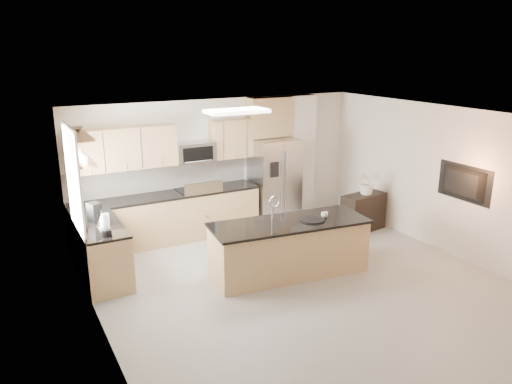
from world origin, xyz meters
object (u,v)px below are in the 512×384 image
microwave (194,153)px  flower_vase (368,176)px  blender (106,226)px  television (461,183)px  island (289,247)px  platter (312,220)px  coffee_maker (95,213)px  kettle (102,219)px  cup (325,215)px  bowl (74,129)px  range (199,212)px  refrigerator (274,181)px  credenza (363,212)px

microwave → flower_vase: microwave is taller
blender → television: 5.79m
island → blender: size_ratio=7.76×
platter → coffee_maker: bearing=154.3°
island → blender: 2.86m
blender → coffee_maker: blender is taller
kettle → flower_vase: 5.10m
cup → television: 2.40m
blender → bowl: size_ratio=1.01×
range → cup: 2.72m
platter → coffee_maker: 3.45m
kettle → flower_vase: flower_vase is taller
refrigerator → bowl: bowl is taller
island → bowl: size_ratio=7.85×
bowl → coffee_maker: bearing=-40.1°
island → flower_vase: 2.71m
refrigerator → flower_vase: (1.41, -1.24, 0.23)m
refrigerator → platter: (-0.65, -2.34, 0.00)m
microwave → television: 4.79m
refrigerator → platter: refrigerator is taller
flower_vase → island: bearing=-157.8°
microwave → blender: bearing=-139.8°
island → kettle: 2.96m
cup → blender: blender is taller
cup → platter: bearing=-173.8°
refrigerator → television: refrigerator is taller
cup → television: television is taller
bowl → television: size_ratio=0.31×
bowl → flower_vase: bearing=-5.6°
range → coffee_maker: coffee_maker is taller
range → kettle: kettle is taller
range → coffee_maker: size_ratio=3.78×
bowl → cup: bearing=-24.4°
television → range: bearing=48.4°
coffee_maker → television: television is taller
blender → kettle: (0.05, 0.50, -0.04)m
range → kettle: size_ratio=4.78×
island → bowl: 3.80m
microwave → blender: (-2.07, -1.76, -0.56)m
refrigerator → flower_vase: size_ratio=2.36×
cup → flower_vase: bearing=30.7°
credenza → cup: cup is taller
range → island: island is taller
credenza → blender: blender is taller
coffee_maker → television: 6.04m
blender → flower_vase: size_ratio=0.45×
refrigerator → flower_vase: refrigerator is taller
cup → platter: size_ratio=0.29×
credenza → flower_vase: flower_vase is taller
range → flower_vase: 3.39m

